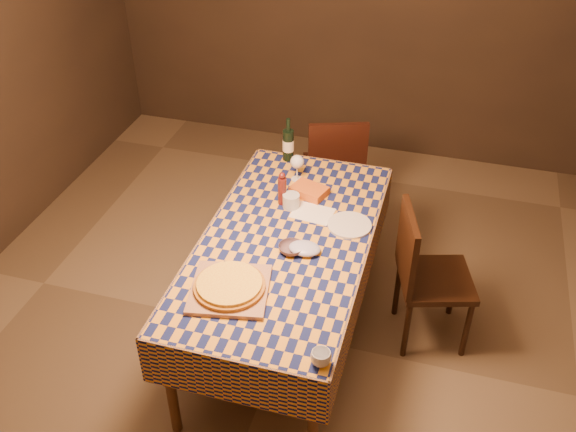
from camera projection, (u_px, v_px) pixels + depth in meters
The scene contains 16 objects.
room at pixel (285, 151), 3.28m from camera, with size 5.00×5.10×2.70m.
dining_table at pixel (286, 250), 3.67m from camera, with size 0.94×1.84×0.77m.
cutting_board at pixel (230, 289), 3.27m from camera, with size 0.39×0.39×0.02m, color #A16C4C.
pizza at pixel (229, 285), 3.25m from camera, with size 0.47×0.47×0.04m.
pepper_mill at pixel (282, 189), 3.85m from camera, with size 0.06×0.06×0.22m.
bowl at pixel (291, 249), 3.52m from camera, with size 0.14×0.14×0.04m, color #58414A.
wine_glass at pixel (297, 163), 4.05m from camera, with size 0.09×0.09×0.18m.
wine_bottle at pixel (288, 144), 4.26m from camera, with size 0.10×0.10×0.30m.
deli_tub at pixel (291, 201), 3.85m from camera, with size 0.10×0.10×0.09m, color silver.
takeout_container at pixel (309, 191), 3.97m from camera, with size 0.21×0.15×0.05m, color #C6581A.
white_plate at pixel (349, 225), 3.72m from camera, with size 0.26×0.26×0.01m, color silver.
tumbler at pixel (321, 358), 2.87m from camera, with size 0.09×0.09×0.07m, color white.
flour_patch at pixel (313, 213), 3.82m from camera, with size 0.24×0.18×0.00m, color white.
flour_bag at pixel (305, 248), 3.52m from camera, with size 0.18×0.13×0.05m, color #A5AAD3.
chair_far at pixel (335, 166), 4.73m from camera, with size 0.54×0.54×0.93m.
chair_right at pixel (423, 271), 3.78m from camera, with size 0.53×0.52×0.93m.
Camera 1 is at (0.79, -2.73, 3.02)m, focal length 40.00 mm.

